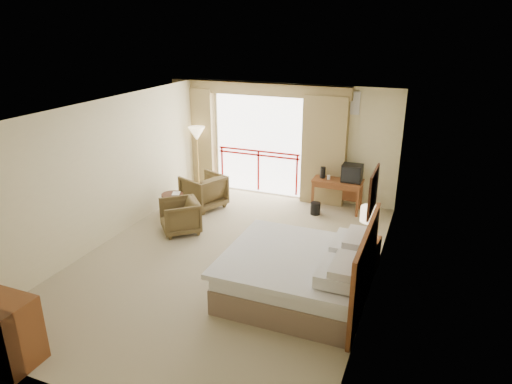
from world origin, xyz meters
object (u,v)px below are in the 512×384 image
at_px(tv, 352,173).
at_px(wastebasket, 315,208).
at_px(side_table, 173,201).
at_px(armchair_near, 181,232).
at_px(desk, 338,186).
at_px(nightstand, 366,255).
at_px(floor_lamp, 197,136).
at_px(bed, 300,273).
at_px(armchair_far, 204,207).
at_px(table_lamp, 370,215).

height_order(tv, wastebasket, tv).
bearing_deg(side_table, armchair_near, -48.57).
bearing_deg(desk, nightstand, -64.21).
height_order(tv, armchair_near, tv).
height_order(desk, side_table, desk).
relative_size(desk, floor_lamp, 0.68).
height_order(bed, nightstand, bed).
xyz_separation_m(bed, desk, (-0.23, 3.68, 0.18)).
relative_size(desk, armchair_far, 1.29).
bearing_deg(table_lamp, side_table, 170.43).
height_order(nightstand, side_table, nightstand).
bearing_deg(bed, armchair_far, 139.23).
height_order(bed, floor_lamp, floor_lamp).
xyz_separation_m(side_table, floor_lamp, (-0.30, 1.71, 1.03)).
relative_size(nightstand, wastebasket, 2.12).
distance_m(side_table, floor_lamp, 2.02).
relative_size(bed, wastebasket, 7.80).
xyz_separation_m(nightstand, armchair_near, (-3.71, 0.14, -0.29)).
bearing_deg(side_table, desk, 28.60).
xyz_separation_m(desk, floor_lamp, (-3.51, -0.05, 0.83)).
relative_size(table_lamp, wastebasket, 2.01).
height_order(nightstand, table_lamp, table_lamp).
xyz_separation_m(armchair_near, side_table, (-0.55, 0.63, 0.35)).
bearing_deg(armchair_far, armchair_near, 30.29).
bearing_deg(nightstand, side_table, 174.54).
bearing_deg(side_table, armchair_far, 63.26).
height_order(armchair_far, side_table, side_table).
bearing_deg(side_table, nightstand, -10.22).
distance_m(table_lamp, desk, 2.72).
relative_size(nightstand, table_lamp, 1.05).
bearing_deg(tv, floor_lamp, -175.82).
bearing_deg(bed, wastebasket, 100.59).
height_order(nightstand, armchair_near, nightstand).
relative_size(bed, nightstand, 3.69).
xyz_separation_m(armchair_far, armchair_near, (0.19, -1.36, 0.00)).
bearing_deg(tv, bed, -86.94).
xyz_separation_m(desk, tv, (0.30, -0.05, 0.35)).
bearing_deg(armchair_near, wastebasket, 87.76).
relative_size(table_lamp, armchair_far, 0.65).
height_order(table_lamp, tv, table_lamp).
distance_m(tv, wastebasket, 1.11).
height_order(wastebasket, floor_lamp, floor_lamp).
xyz_separation_m(wastebasket, armchair_far, (-2.48, -0.54, -0.14)).
bearing_deg(desk, armchair_far, -156.86).
distance_m(tv, armchair_far, 3.42).
distance_m(desk, armchair_far, 3.08).
xyz_separation_m(bed, nightstand, (0.82, 1.16, -0.09)).
distance_m(bed, tv, 3.66).
bearing_deg(bed, tv, 88.82).
bearing_deg(table_lamp, floor_lamp, 152.00).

